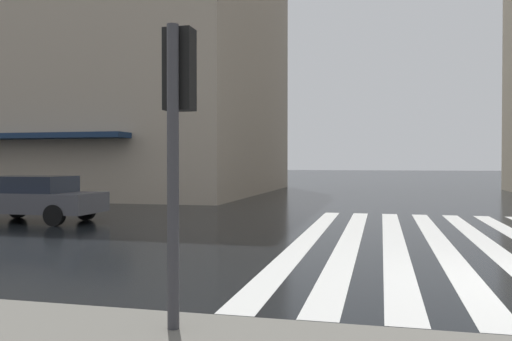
% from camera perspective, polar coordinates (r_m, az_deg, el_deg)
% --- Properties ---
extents(zebra_crossing, '(13.00, 6.50, 0.01)m').
position_cam_1_polar(zebra_crossing, '(12.70, 19.33, -7.43)').
color(zebra_crossing, silver).
rests_on(zebra_crossing, ground_plane).
extents(traffic_signal_post, '(0.44, 0.30, 3.07)m').
position_cam_1_polar(traffic_signal_post, '(5.48, -8.53, 6.48)').
color(traffic_signal_post, '#333338').
rests_on(traffic_signal_post, sidewalk_pavement).
extents(car_dark_grey, '(1.85, 4.10, 1.41)m').
position_cam_1_polar(car_dark_grey, '(17.47, -23.07, -2.70)').
color(car_dark_grey, '#4C4C51').
rests_on(car_dark_grey, ground_plane).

